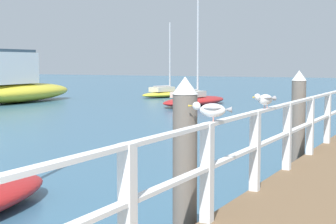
{
  "coord_description": "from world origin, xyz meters",
  "views": [
    {
      "loc": [
        0.74,
        -1.24,
        2.24
      ],
      "look_at": [
        -3.08,
        6.16,
        1.48
      ],
      "focal_mm": 58.18,
      "sensor_mm": 36.0,
      "label": 1
    }
  ],
  "objects_px": {
    "boat_2": "(14,85)",
    "boat_4": "(167,93)",
    "dock_piling_near": "(185,167)",
    "dock_piling_far": "(298,122)",
    "boat_5": "(194,100)",
    "seagull_foreground": "(212,109)",
    "seagull_background": "(265,99)"
  },
  "relations": [
    {
      "from": "dock_piling_near",
      "to": "seagull_foreground",
      "type": "relative_size",
      "value": 4.46
    },
    {
      "from": "dock_piling_near",
      "to": "seagull_background",
      "type": "bearing_deg",
      "value": 78.06
    },
    {
      "from": "boat_2",
      "to": "boat_5",
      "type": "height_order",
      "value": "boat_5"
    },
    {
      "from": "dock_piling_near",
      "to": "dock_piling_far",
      "type": "bearing_deg",
      "value": 90.0
    },
    {
      "from": "dock_piling_near",
      "to": "boat_2",
      "type": "height_order",
      "value": "boat_2"
    },
    {
      "from": "boat_2",
      "to": "boat_4",
      "type": "xyz_separation_m",
      "value": [
        5.21,
        8.46,
        -0.72
      ]
    },
    {
      "from": "seagull_foreground",
      "to": "dock_piling_near",
      "type": "bearing_deg",
      "value": 56.77
    },
    {
      "from": "dock_piling_near",
      "to": "seagull_foreground",
      "type": "bearing_deg",
      "value": -16.19
    },
    {
      "from": "seagull_background",
      "to": "boat_2",
      "type": "distance_m",
      "value": 24.84
    },
    {
      "from": "seagull_background",
      "to": "dock_piling_far",
      "type": "bearing_deg",
      "value": -63.4
    },
    {
      "from": "dock_piling_far",
      "to": "boat_4",
      "type": "height_order",
      "value": "boat_4"
    },
    {
      "from": "dock_piling_far",
      "to": "seagull_background",
      "type": "bearing_deg",
      "value": -83.78
    },
    {
      "from": "seagull_background",
      "to": "boat_2",
      "type": "xyz_separation_m",
      "value": [
        -19.27,
        15.66,
        -0.75
      ]
    },
    {
      "from": "seagull_background",
      "to": "boat_5",
      "type": "xyz_separation_m",
      "value": [
        -9.49,
        18.41,
        -1.43
      ]
    },
    {
      "from": "dock_piling_far",
      "to": "boat_4",
      "type": "distance_m",
      "value": 24.79
    },
    {
      "from": "boat_5",
      "to": "boat_2",
      "type": "bearing_deg",
      "value": -157.29
    },
    {
      "from": "seagull_foreground",
      "to": "boat_5",
      "type": "height_order",
      "value": "boat_5"
    },
    {
      "from": "dock_piling_near",
      "to": "dock_piling_far",
      "type": "relative_size",
      "value": 1.0
    },
    {
      "from": "seagull_background",
      "to": "boat_2",
      "type": "height_order",
      "value": "boat_2"
    },
    {
      "from": "boat_4",
      "to": "boat_5",
      "type": "bearing_deg",
      "value": -37.09
    },
    {
      "from": "dock_piling_far",
      "to": "boat_2",
      "type": "xyz_separation_m",
      "value": [
        -18.89,
        12.2,
        -0.07
      ]
    },
    {
      "from": "seagull_foreground",
      "to": "boat_5",
      "type": "relative_size",
      "value": 0.08
    },
    {
      "from": "boat_4",
      "to": "boat_2",
      "type": "bearing_deg",
      "value": -107.41
    },
    {
      "from": "boat_4",
      "to": "boat_5",
      "type": "xyz_separation_m",
      "value": [
        4.57,
        -5.71,
        0.04
      ]
    },
    {
      "from": "dock_piling_far",
      "to": "seagull_background",
      "type": "distance_m",
      "value": 3.55
    },
    {
      "from": "dock_piling_near",
      "to": "dock_piling_far",
      "type": "xyz_separation_m",
      "value": [
        0.0,
        5.25,
        0.0
      ]
    },
    {
      "from": "boat_5",
      "to": "seagull_background",
      "type": "bearing_deg",
      "value": -55.76
    },
    {
      "from": "seagull_foreground",
      "to": "boat_4",
      "type": "xyz_separation_m",
      "value": [
        -14.05,
        26.01,
        -1.47
      ]
    },
    {
      "from": "dock_piling_near",
      "to": "boat_4",
      "type": "relative_size",
      "value": 0.43
    },
    {
      "from": "dock_piling_far",
      "to": "boat_5",
      "type": "height_order",
      "value": "boat_5"
    },
    {
      "from": "dock_piling_far",
      "to": "seagull_background",
      "type": "xyz_separation_m",
      "value": [
        0.38,
        -3.46,
        0.68
      ]
    },
    {
      "from": "seagull_foreground",
      "to": "boat_4",
      "type": "distance_m",
      "value": 29.6
    }
  ]
}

